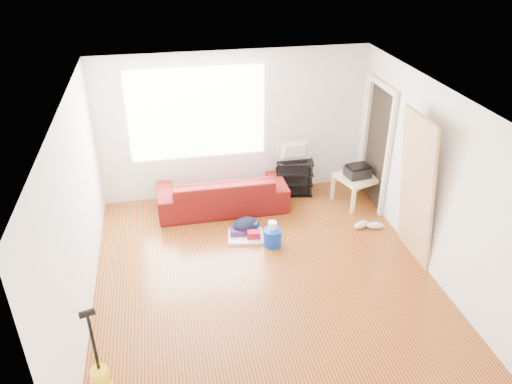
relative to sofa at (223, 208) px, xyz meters
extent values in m
cube|color=#662408|center=(0.30, -1.95, 0.00)|extent=(4.50, 5.00, 0.01)
cube|color=white|center=(0.30, -1.95, 2.50)|extent=(4.50, 5.00, 0.01)
cube|color=white|center=(0.30, 0.55, 1.25)|extent=(4.50, 0.01, 2.50)
cube|color=white|center=(0.30, -4.45, 1.25)|extent=(4.50, 0.01, 2.50)
cube|color=white|center=(-1.95, -1.95, 1.25)|extent=(0.01, 5.00, 2.50)
cube|color=white|center=(2.55, -1.95, 1.25)|extent=(0.01, 5.00, 2.50)
cube|color=white|center=(-0.30, 0.53, 1.50)|extent=(2.20, 0.01, 1.50)
cube|color=silver|center=(2.51, -0.70, 1.00)|extent=(0.06, 0.08, 2.00)
cube|color=silver|center=(2.51, 0.20, 1.00)|extent=(0.06, 0.08, 2.00)
cube|color=silver|center=(2.51, -0.25, 2.04)|extent=(0.06, 0.98, 0.08)
cube|color=black|center=(2.54, -0.25, 1.00)|extent=(0.01, 0.86, 1.98)
imported|color=#550E06|center=(0.00, 0.00, 0.00)|extent=(2.12, 0.83, 0.62)
cube|color=black|center=(1.30, 0.27, 0.03)|extent=(0.68, 0.46, 0.02)
cube|color=black|center=(1.30, 0.27, 0.23)|extent=(0.68, 0.46, 0.02)
cube|color=black|center=(1.30, 0.27, 0.42)|extent=(0.68, 0.46, 0.02)
cube|color=black|center=(1.30, 0.27, 0.62)|extent=(0.68, 0.46, 0.02)
cylinder|color=black|center=(0.99, 0.17, 0.32)|extent=(0.02, 0.02, 0.63)
cylinder|color=black|center=(1.04, 0.47, 0.32)|extent=(0.02, 0.02, 0.63)
cylinder|color=black|center=(1.56, 0.07, 0.32)|extent=(0.02, 0.02, 0.63)
cylinder|color=black|center=(1.61, 0.37, 0.32)|extent=(0.02, 0.02, 0.63)
imported|color=black|center=(1.30, 0.27, 0.81)|extent=(0.61, 0.08, 0.35)
cube|color=beige|center=(2.25, -0.23, 0.47)|extent=(0.76, 0.76, 0.06)
cube|color=beige|center=(2.07, -0.58, 0.22)|extent=(0.06, 0.06, 0.44)
cube|color=beige|center=(1.90, -0.05, 0.22)|extent=(0.06, 0.06, 0.44)
cube|color=beige|center=(2.60, -0.41, 0.22)|extent=(0.06, 0.06, 0.44)
cube|color=beige|center=(2.43, 0.11, 0.22)|extent=(0.06, 0.06, 0.44)
cube|color=black|center=(2.25, -0.23, 0.58)|extent=(0.43, 0.35, 0.17)
cube|color=black|center=(2.25, -0.23, 0.68)|extent=(0.39, 0.31, 0.04)
cylinder|color=#0A33AC|center=(0.58, -1.21, 0.00)|extent=(0.33, 0.33, 0.27)
cylinder|color=white|center=(0.58, -1.17, 0.19)|extent=(0.13, 0.13, 0.12)
cube|color=white|center=(0.22, -0.93, 0.02)|extent=(0.59, 0.50, 0.04)
cube|color=#A80D26|center=(0.33, -1.02, 0.10)|extent=(0.21, 0.16, 0.11)
cube|color=#3C165F|center=(0.11, -0.88, 0.09)|extent=(0.26, 0.20, 0.09)
cube|color=#09299E|center=(0.35, -0.83, 0.12)|extent=(0.17, 0.15, 0.15)
ellipsoid|color=black|center=(0.25, -0.79, 0.00)|extent=(0.53, 0.48, 0.24)
ellipsoid|color=silver|center=(2.05, -1.02, 0.06)|extent=(0.30, 0.21, 0.11)
ellipsoid|color=silver|center=(2.25, -1.08, 0.06)|extent=(0.30, 0.18, 0.11)
cylinder|color=yellow|center=(-1.70, -3.57, 0.32)|extent=(0.18, 0.18, 0.31)
cylinder|color=black|center=(-1.70, -3.54, 0.81)|extent=(0.03, 0.03, 0.67)
cube|color=black|center=(-1.70, -3.54, 1.17)|extent=(0.15, 0.07, 0.05)
cube|color=tan|center=(2.43, -1.80, 0.00)|extent=(0.27, 0.86, 2.14)
camera|label=1|loc=(-0.87, -7.17, 4.31)|focal=35.00mm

